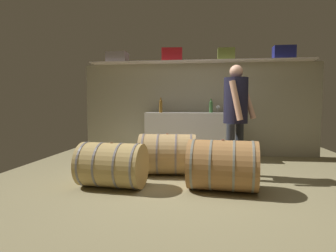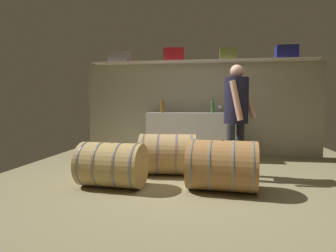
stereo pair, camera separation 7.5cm
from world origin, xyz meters
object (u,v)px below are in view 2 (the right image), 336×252
Objects in this scene: toolcase_navy at (286,52)px; wine_bottle_amber at (162,106)px; wine_bottle_clear at (229,106)px; wine_bottle_green at (213,106)px; toolcase_olive at (228,54)px; wine_barrel_flank at (222,165)px; wine_glass at (220,107)px; work_cabinet at (193,135)px; winemaker_pouring at (237,109)px; wine_barrel_near at (112,165)px; toolcase_red at (174,55)px; wine_barrel_far at (168,154)px; toolcase_grey at (119,58)px.

wine_bottle_amber is at bearing -170.37° from toolcase_navy.
wine_bottle_green is at bearing -132.75° from wine_bottle_clear.
toolcase_olive reaches higher than wine_barrel_flank.
work_cabinet is at bearing -159.09° from wine_glass.
wine_bottle_amber is at bearing -161.09° from wine_glass.
toolcase_olive is 1.16m from toolcase_navy.
winemaker_pouring is (0.34, -1.40, -0.03)m from wine_bottle_green.
winemaker_pouring is (1.70, 0.75, 0.75)m from wine_barrel_near.
wine_barrel_near is at bearing -106.25° from toolcase_red.
toolcase_navy is at bearing 34.55° from wine_barrel_far.
toolcase_red reaches higher than wine_bottle_green.
toolcase_red is 0.23× the size of work_cabinet.
toolcase_navy is 1.73m from wine_glass.
wine_bottle_green is 0.96× the size of wine_bottle_clear.
toolcase_grey is at bearing 110.98° from wine_barrel_near.
toolcase_navy is 1.50× the size of wine_bottle_green.
toolcase_grey reaches higher than work_cabinet.
wine_bottle_amber reaches higher than wine_barrel_near.
toolcase_red reaches higher than toolcase_olive.
toolcase_red is at bearing -179.27° from wine_bottle_clear.
wine_barrel_flank is at bearing 7.33° from wine_barrel_near.
wine_bottle_green is (-0.31, -0.35, -1.08)m from toolcase_olive.
toolcase_red is at bearing 151.20° from work_cabinet.
wine_barrel_far is at bearing -117.33° from wine_glass.
toolcase_grey reaches higher than wine_bottle_green.
toolcase_grey reaches higher than wine_bottle_clear.
wine_barrel_flank is at bearing 13.21° from winemaker_pouring.
wine_bottle_amber is 1.23m from wine_glass.
wine_glass is at bearing 20.91° from work_cabinet.
wine_bottle_clear reaches higher than wine_barrel_far.
work_cabinet is at bearing -160.03° from toolcase_olive.
toolcase_navy is 2.53m from work_cabinet.
toolcase_grey is 3.18m from wine_barrel_near.
work_cabinet is 12.35× the size of wine_glass.
toolcase_navy is at bearing -4.31° from toolcase_red.
wine_barrel_near is 1.03m from wine_barrel_far.
toolcase_red is 3.22m from wine_barrel_flank.
wine_barrel_near is at bearing -121.57° from wine_glass.
toolcase_grey is 1.50× the size of wine_bottle_clear.
wine_bottle_amber is 1.51m from wine_barrel_far.
wine_barrel_flank is at bearing -61.03° from wine_bottle_amber.
wine_barrel_flank reaches higher than wine_barrel_near.
wine_barrel_flank is (1.12, -2.02, -0.76)m from wine_bottle_amber.
winemaker_pouring is (0.73, -1.51, 0.57)m from work_cabinet.
work_cabinet is at bearing 164.50° from wine_bottle_green.
wine_bottle_green is 0.50m from wine_bottle_clear.
toolcase_red is at bearing 116.67° from wine_barrel_flank.
toolcase_grey is at bearing 179.61° from toolcase_navy.
toolcase_navy is 0.45× the size of wine_barrel_flank.
wine_bottle_clear is at bearing 47.25° from wine_bottle_green.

